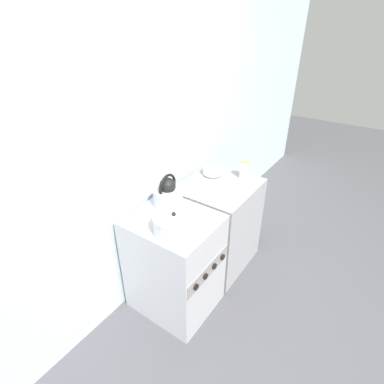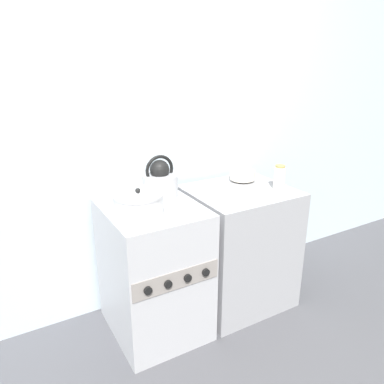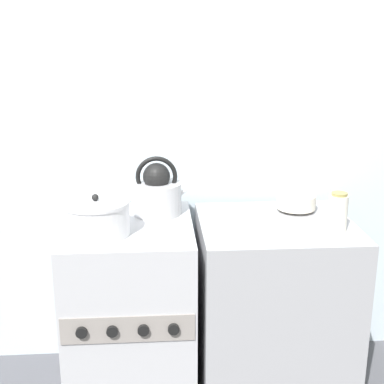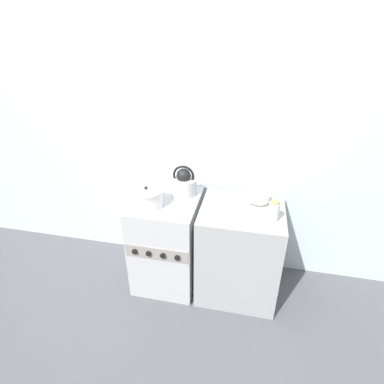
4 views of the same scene
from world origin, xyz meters
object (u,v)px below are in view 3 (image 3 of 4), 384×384
Objects in this scene: enamel_bowl at (296,202)px; storage_jar at (338,212)px; kettle at (157,193)px; cooking_pot at (96,218)px; stove at (132,312)px.

enamel_bowl is 1.09× the size of storage_jar.
storage_jar is at bearing -19.26° from kettle.
cooking_pot is at bearing -164.35° from enamel_bowl.
storage_jar is at bearing -7.97° from stove.
stove is 4.79× the size of enamel_bowl.
cooking_pot is 1.70× the size of storage_jar.
stove is at bearing 172.03° from storage_jar.
storage_jar reaches higher than enamel_bowl.
kettle reaches higher than enamel_bowl.
kettle reaches higher than cooking_pot.
stove is 5.22× the size of storage_jar.
cooking_pot is 0.90m from enamel_bowl.
stove is at bearing 42.21° from cooking_pot.
cooking_pot is (-0.24, -0.24, -0.03)m from kettle.
kettle is 0.77m from storage_jar.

